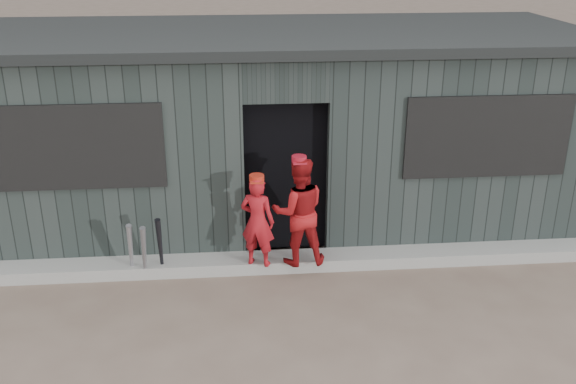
{
  "coord_description": "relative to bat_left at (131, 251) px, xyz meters",
  "views": [
    {
      "loc": [
        -0.59,
        -5.08,
        3.81
      ],
      "look_at": [
        0.0,
        1.8,
        1.0
      ],
      "focal_mm": 40.0,
      "sensor_mm": 36.0,
      "label": 1
    }
  ],
  "objects": [
    {
      "name": "bat_left",
      "position": [
        0.0,
        0.0,
        0.0
      ],
      "size": [
        0.13,
        0.27,
        0.75
      ],
      "primitive_type": "cone",
      "rotation": [
        0.26,
        0.0,
        0.24
      ],
      "color": "gray",
      "rests_on": "ground"
    },
    {
      "name": "dugout",
      "position": [
        1.84,
        1.82,
        0.91
      ],
      "size": [
        8.3,
        3.3,
        2.62
      ],
      "color": "black",
      "rests_on": "ground"
    },
    {
      "name": "ground",
      "position": [
        1.84,
        -1.68,
        -0.38
      ],
      "size": [
        80.0,
        80.0,
        0.0
      ],
      "primitive_type": "plane",
      "color": "brown",
      "rests_on": "ground"
    },
    {
      "name": "curb",
      "position": [
        1.84,
        0.14,
        -0.3
      ],
      "size": [
        8.0,
        0.36,
        0.15
      ],
      "primitive_type": "cube",
      "color": "gray",
      "rests_on": "ground"
    },
    {
      "name": "player_red_right",
      "position": [
        1.96,
        -0.01,
        0.43
      ],
      "size": [
        0.66,
        0.53,
        1.31
      ],
      "primitive_type": "imported",
      "rotation": [
        0.0,
        0.0,
        3.2
      ],
      "color": "maroon",
      "rests_on": "curb"
    },
    {
      "name": "player_red_left",
      "position": [
        1.48,
        -0.02,
        0.32
      ],
      "size": [
        0.47,
        0.39,
        1.1
      ],
      "primitive_type": "imported",
      "rotation": [
        0.0,
        0.0,
        2.78
      ],
      "color": "#AB151D",
      "rests_on": "curb"
    },
    {
      "name": "bat_right",
      "position": [
        0.34,
        0.02,
        0.02
      ],
      "size": [
        0.08,
        0.23,
        0.79
      ],
      "primitive_type": "cone",
      "rotation": [
        0.2,
        0.0,
        0.05
      ],
      "color": "black",
      "rests_on": "ground"
    },
    {
      "name": "bat_mid",
      "position": [
        0.16,
        -0.08,
        0.01
      ],
      "size": [
        0.14,
        0.3,
        0.76
      ],
      "primitive_type": "cone",
      "rotation": [
        0.3,
        0.0,
        0.24
      ],
      "color": "gray",
      "rests_on": "ground"
    },
    {
      "name": "player_grey_back",
      "position": [
        2.52,
        0.64,
        0.28
      ],
      "size": [
        0.66,
        0.45,
        1.31
      ],
      "primitive_type": "imported",
      "rotation": [
        0.0,
        0.0,
        3.09
      ],
      "color": "#B0B0B0",
      "rests_on": "ground"
    }
  ]
}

